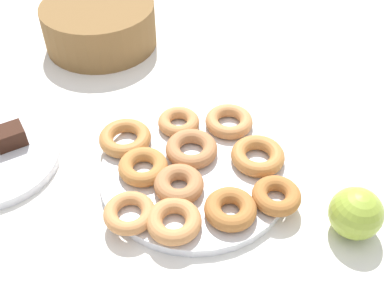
% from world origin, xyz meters
% --- Properties ---
extents(ground_plane, '(2.40, 2.40, 0.00)m').
position_xyz_m(ground_plane, '(0.00, 0.00, 0.00)').
color(ground_plane, white).
extents(donut_plate, '(0.33, 0.33, 0.02)m').
position_xyz_m(donut_plate, '(0.00, 0.00, 0.01)').
color(donut_plate, silver).
rests_on(donut_plate, ground_plane).
extents(donut_0, '(0.13, 0.13, 0.03)m').
position_xyz_m(donut_0, '(-0.00, 0.04, 0.03)').
color(donut_0, '#B27547').
rests_on(donut_0, donut_plate).
extents(donut_1, '(0.12, 0.12, 0.03)m').
position_xyz_m(donut_1, '(-0.09, 0.01, 0.03)').
color(donut_1, '#BC7A3D').
rests_on(donut_1, donut_plate).
extents(donut_2, '(0.13, 0.13, 0.03)m').
position_xyz_m(donut_2, '(0.11, 0.00, 0.03)').
color(donut_2, '#BC7A3D').
rests_on(donut_2, donut_plate).
extents(donut_3, '(0.09, 0.09, 0.02)m').
position_xyz_m(donut_3, '(0.08, 0.10, 0.03)').
color(donut_3, '#C6844C').
rests_on(donut_3, donut_plate).
extents(donut_4, '(0.08, 0.08, 0.02)m').
position_xyz_m(donut_4, '(-0.12, -0.08, 0.03)').
color(donut_4, '#C6844C').
rests_on(donut_4, donut_plate).
extents(donut_5, '(0.09, 0.09, 0.02)m').
position_xyz_m(donut_5, '(-0.01, 0.11, 0.03)').
color(donut_5, '#C6844C').
rests_on(donut_5, donut_plate).
extents(donut_6, '(0.11, 0.11, 0.03)m').
position_xyz_m(donut_6, '(0.04, -0.10, 0.03)').
color(donut_6, '#AD6B33').
rests_on(donut_6, donut_plate).
extents(donut_7, '(0.11, 0.11, 0.03)m').
position_xyz_m(donut_7, '(-0.03, -0.04, 0.03)').
color(donut_7, '#B27547').
rests_on(donut_7, donut_plate).
extents(donut_8, '(0.11, 0.11, 0.03)m').
position_xyz_m(donut_8, '(0.11, -0.09, 0.03)').
color(donut_8, '#AD6B33').
rests_on(donut_8, donut_plate).
extents(donut_9, '(0.09, 0.09, 0.03)m').
position_xyz_m(donut_9, '(-0.05, -0.11, 0.03)').
color(donut_9, '#C6844C').
rests_on(donut_9, donut_plate).
extents(donut_10, '(0.13, 0.13, 0.03)m').
position_xyz_m(donut_10, '(-0.11, 0.08, 0.03)').
color(donut_10, '#BC7A3D').
rests_on(donut_10, donut_plate).
extents(brownie_far, '(0.06, 0.06, 0.03)m').
position_xyz_m(brownie_far, '(-0.31, 0.12, 0.03)').
color(brownie_far, '#381E14').
rests_on(brownie_far, cake_plate).
extents(basket, '(0.37, 0.37, 0.10)m').
position_xyz_m(basket, '(-0.15, 0.45, 0.05)').
color(basket, brown).
rests_on(basket, ground_plane).
extents(apple, '(0.08, 0.08, 0.08)m').
position_xyz_m(apple, '(0.22, -0.15, 0.04)').
color(apple, '#93AD38').
rests_on(apple, ground_plane).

